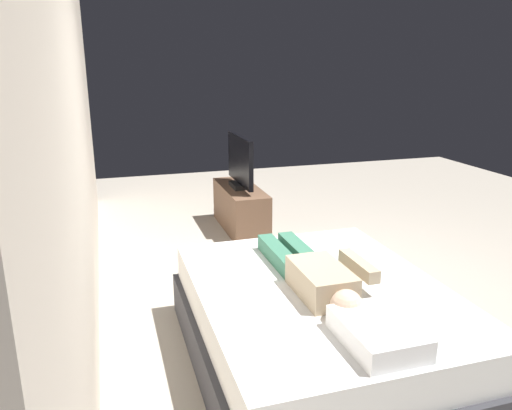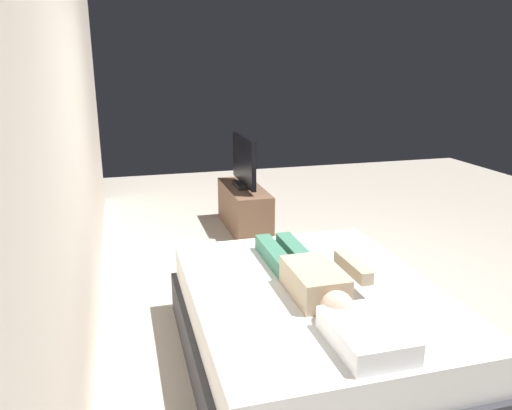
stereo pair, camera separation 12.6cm
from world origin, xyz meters
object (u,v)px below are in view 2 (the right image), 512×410
(pillow, at_px, (366,335))
(tv, at_px, (244,163))
(person, at_px, (309,274))
(remote, at_px, (356,269))
(bed, at_px, (313,327))
(tv_stand, at_px, (244,208))

(pillow, bearing_deg, tv, -3.94)
(person, height_order, remote, person)
(bed, height_order, remote, remote)
(pillow, distance_m, remote, 0.94)
(bed, relative_size, tv_stand, 1.82)
(pillow, xyz_separation_m, tv, (3.42, -0.24, 0.18))
(tv, bearing_deg, person, 174.40)
(bed, xyz_separation_m, tv_stand, (2.74, -0.24, -0.01))
(pillow, xyz_separation_m, tv_stand, (3.42, -0.24, -0.35))
(person, bearing_deg, tv, -5.60)
(remote, relative_size, tv, 0.17)
(remote, bearing_deg, bed, 115.67)
(person, height_order, tv_stand, person)
(tv_stand, bearing_deg, bed, 175.09)
(tv, bearing_deg, pillow, 176.06)
(person, distance_m, tv_stand, 2.75)
(pillow, height_order, tv, tv)
(bed, distance_m, tv, 2.80)
(person, distance_m, remote, 0.44)
(tv_stand, relative_size, tv, 1.25)
(bed, bearing_deg, tv, -4.91)
(remote, distance_m, tv_stand, 2.58)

